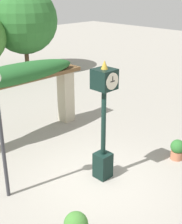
# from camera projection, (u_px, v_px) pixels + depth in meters

# --- Properties ---
(ground_plane) EXTENTS (60.00, 60.00, 0.00)m
(ground_plane) POSITION_uv_depth(u_px,v_px,m) (96.00, 179.00, 9.24)
(ground_plane) COLOR gray
(pedestal_clock) EXTENTS (0.55, 0.60, 3.55)m
(pedestal_clock) POSITION_uv_depth(u_px,v_px,m) (104.00, 121.00, 8.70)
(pedestal_clock) COLOR black
(pedestal_clock) RESTS_ON ground
(pergola) EXTENTS (5.57, 1.10, 2.80)m
(pergola) POSITION_uv_depth(u_px,v_px,m) (17.00, 82.00, 11.00)
(pergola) COLOR #BCB299
(pergola) RESTS_ON ground
(potted_plant_near_left) EXTENTS (0.46, 0.46, 0.69)m
(potted_plant_near_left) POSITION_uv_depth(u_px,v_px,m) (177.00, 149.00, 10.21)
(potted_plant_near_left) COLOR #B26B4C
(potted_plant_near_left) RESTS_ON ground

